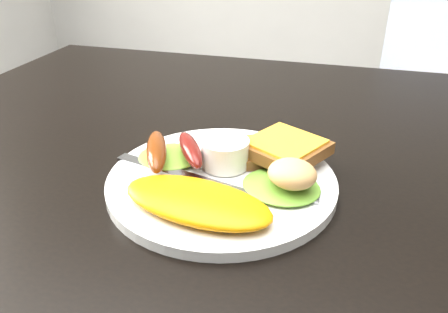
{
  "coord_description": "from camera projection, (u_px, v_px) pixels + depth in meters",
  "views": [
    {
      "loc": [
        0.04,
        -0.51,
        1.01
      ],
      "look_at": [
        -0.07,
        -0.1,
        0.78
      ],
      "focal_mm": 35.0,
      "sensor_mm": 36.0,
      "label": 1
    }
  ],
  "objects": [
    {
      "name": "lettuce_left",
      "position": [
        170.0,
        156.0,
        0.52
      ],
      "size": [
        0.09,
        0.08,
        0.01
      ],
      "primitive_type": "ellipsoid",
      "rotation": [
        0.0,
        0.0,
        0.19
      ],
      "color": "olive",
      "rests_on": "plate"
    },
    {
      "name": "ramekin",
      "position": [
        225.0,
        153.0,
        0.5
      ],
      "size": [
        0.07,
        0.07,
        0.03
      ],
      "primitive_type": "cylinder",
      "rotation": [
        0.0,
        0.0,
        -0.36
      ],
      "color": "white",
      "rests_on": "plate"
    },
    {
      "name": "omelette",
      "position": [
        197.0,
        201.0,
        0.43
      ],
      "size": [
        0.17,
        0.1,
        0.02
      ],
      "primitive_type": "ellipsoid",
      "rotation": [
        0.0,
        0.0,
        -0.17
      ],
      "color": "orange",
      "rests_on": "plate"
    },
    {
      "name": "dining_table",
      "position": [
        299.0,
        163.0,
        0.58
      ],
      "size": [
        1.2,
        0.8,
        0.04
      ],
      "primitive_type": "cube",
      "color": "black",
      "rests_on": "ground"
    },
    {
      "name": "fork",
      "position": [
        183.0,
        176.0,
        0.48
      ],
      "size": [
        0.18,
        0.06,
        0.0
      ],
      "primitive_type": "cube",
      "rotation": [
        0.0,
        0.0,
        -0.24
      ],
      "color": "#ADAFB7",
      "rests_on": "plate"
    },
    {
      "name": "sausage_b",
      "position": [
        190.0,
        149.0,
        0.5
      ],
      "size": [
        0.06,
        0.08,
        0.02
      ],
      "primitive_type": "ellipsoid",
      "rotation": [
        0.0,
        0.0,
        0.55
      ],
      "color": "maroon",
      "rests_on": "lettuce_left"
    },
    {
      "name": "lettuce_right",
      "position": [
        281.0,
        186.0,
        0.46
      ],
      "size": [
        0.1,
        0.09,
        0.01
      ],
      "primitive_type": "ellipsoid",
      "rotation": [
        0.0,
        0.0,
        -0.25
      ],
      "color": "#5A942F",
      "rests_on": "plate"
    },
    {
      "name": "person",
      "position": [
        434.0,
        14.0,
        0.85
      ],
      "size": [
        0.7,
        0.57,
        1.7
      ],
      "primitive_type": "imported",
      "rotation": [
        0.0,
        0.0,
        2.85
      ],
      "color": "navy",
      "rests_on": "ground"
    },
    {
      "name": "toast_a",
      "position": [
        266.0,
        152.0,
        0.53
      ],
      "size": [
        0.09,
        0.09,
        0.01
      ],
      "primitive_type": "cube",
      "rotation": [
        0.0,
        0.0,
        0.35
      ],
      "color": "brown",
      "rests_on": "plate"
    },
    {
      "name": "potato_salad",
      "position": [
        292.0,
        174.0,
        0.45
      ],
      "size": [
        0.06,
        0.06,
        0.03
      ],
      "primitive_type": "ellipsoid",
      "rotation": [
        0.0,
        0.0,
        -0.31
      ],
      "color": "#CDC089",
      "rests_on": "lettuce_right"
    },
    {
      "name": "sausage_a",
      "position": [
        157.0,
        150.0,
        0.5
      ],
      "size": [
        0.06,
        0.1,
        0.02
      ],
      "primitive_type": "ellipsoid",
      "rotation": [
        0.0,
        0.0,
        0.41
      ],
      "color": "maroon",
      "rests_on": "lettuce_left"
    },
    {
      "name": "plate",
      "position": [
        222.0,
        181.0,
        0.49
      ],
      "size": [
        0.26,
        0.26,
        0.01
      ],
      "primitive_type": "cylinder",
      "color": "white",
      "rests_on": "dining_table"
    },
    {
      "name": "toast_b",
      "position": [
        285.0,
        148.0,
        0.5
      ],
      "size": [
        0.11,
        0.11,
        0.01
      ],
      "primitive_type": "cube",
      "rotation": [
        0.0,
        0.0,
        -0.5
      ],
      "color": "brown",
      "rests_on": "toast_a"
    }
  ]
}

